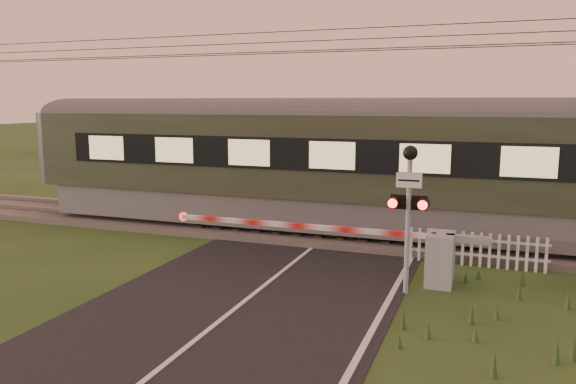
% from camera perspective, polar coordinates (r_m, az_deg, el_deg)
% --- Properties ---
extents(ground, '(160.00, 160.00, 0.00)m').
position_cam_1_polar(ground, '(11.40, -5.16, -11.64)').
color(ground, '#233C17').
rests_on(ground, ground).
extents(road, '(6.00, 140.00, 0.03)m').
position_cam_1_polar(road, '(11.20, -5.60, -11.99)').
color(road, black).
rests_on(road, ground).
extents(track_bed, '(140.00, 3.40, 0.39)m').
position_cam_1_polar(track_bed, '(17.23, 4.13, -4.21)').
color(track_bed, '#47423D').
rests_on(track_bed, ground).
extents(overhead_wires, '(120.00, 0.62, 0.62)m').
position_cam_1_polar(overhead_wires, '(16.85, 4.36, 14.87)').
color(overhead_wires, black).
rests_on(overhead_wires, ground).
extents(boom_gate, '(7.70, 0.90, 1.20)m').
position_cam_1_polar(boom_gate, '(13.03, 13.51, -6.14)').
color(boom_gate, gray).
rests_on(boom_gate, ground).
extents(crossing_signal, '(0.80, 0.34, 3.16)m').
position_cam_1_polar(crossing_signal, '(11.90, 12.18, -0.09)').
color(crossing_signal, gray).
rests_on(crossing_signal, ground).
extents(picket_fence, '(3.39, 0.07, 0.87)m').
position_cam_1_polar(picket_fence, '(14.67, 18.56, -5.55)').
color(picket_fence, silver).
rests_on(picket_fence, ground).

